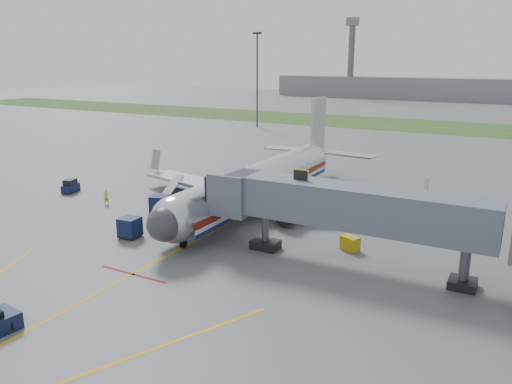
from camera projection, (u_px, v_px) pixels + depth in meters
The scene contains 15 objects.
ground at pixel (168, 256), 39.13m from camera, with size 400.00×400.00×0.00m, color #565659.
grass_strip at pixel (412, 125), 115.44m from camera, with size 300.00×25.00×0.01m, color #2D4C1E.
apron_markings at pixel (98, 293), 32.86m from camera, with size 21.52×50.00×0.01m.
airliner at pixel (260, 182), 51.37m from camera, with size 32.10×35.67×10.25m.
jet_bridge at pixel (349, 208), 36.27m from camera, with size 25.30×4.00×6.90m.
light_mast_left at pixel (257, 78), 109.55m from camera, with size 2.00×0.44×20.40m.
distant_terminal at pixel (431, 88), 186.85m from camera, with size 120.00×14.00×8.00m, color slate.
control_tower at pixel (351, 52), 193.02m from camera, with size 4.00×4.00×30.00m.
baggage_tug at pixel (71, 186), 57.47m from camera, with size 1.73×2.45×1.55m.
baggage_cart_a at pixel (130, 227), 42.92m from camera, with size 1.78×1.78×1.77m.
baggage_cart_b at pixel (160, 222), 44.58m from camera, with size 1.62×1.62×1.63m.
baggage_cart_c at pixel (160, 204), 49.53m from camera, with size 2.14×2.14×1.84m.
belt_loader at pixel (170, 196), 53.66m from camera, with size 2.54×5.08×2.39m.
ground_power_cart at pixel (350, 243), 40.16m from camera, with size 1.68×1.44×1.13m.
ramp_worker at pixel (106, 197), 52.64m from camera, with size 0.58×0.38×1.58m, color #ABE21A.
Camera 1 is at (23.53, -28.74, 14.99)m, focal length 35.00 mm.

